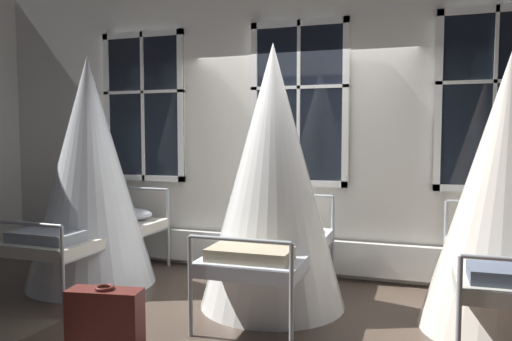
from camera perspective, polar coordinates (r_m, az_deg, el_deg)
The scene contains 7 objects.
ground at distance 4.93m, azimuth 1.45°, elevation -14.84°, with size 21.29×21.29×0.00m, color #4C3D33.
back_wall_with_windows at distance 5.81m, azimuth 5.07°, elevation 5.12°, with size 8.05×0.10×3.41m, color silver.
window_bank at distance 5.71m, azimuth 4.74°, elevation -0.35°, with size 5.06×0.10×2.77m.
cot_first at distance 5.68m, azimuth -18.08°, elevation -0.41°, with size 1.34×1.88×2.41m.
cot_second at distance 4.71m, azimuth 1.88°, elevation -1.02°, with size 1.34×1.88×2.43m.
cot_third at distance 4.56m, azimuth 26.32°, elevation -2.55°, with size 1.34×1.88×2.28m.
suitcase_dark at distance 4.14m, azimuth -16.50°, elevation -15.51°, with size 0.59×0.30×0.47m.
Camera 1 is at (1.41, -4.44, 1.61)m, focal length 35.81 mm.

